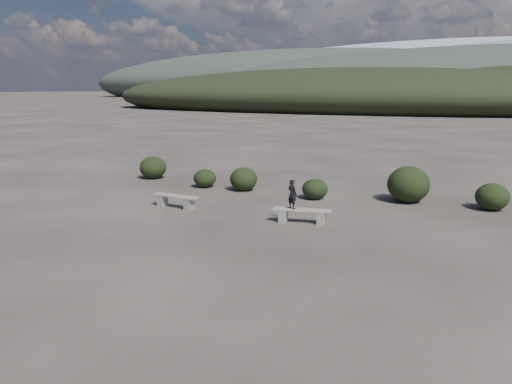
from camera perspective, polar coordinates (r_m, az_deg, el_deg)
The scene contains 11 objects.
ground at distance 14.14m, azimuth -7.19°, elevation -6.88°, with size 1200.00×1200.00×0.00m, color #2F2925.
bench_left at distance 19.37m, azimuth -9.19°, elevation -0.93°, with size 1.96×0.49×0.49m.
bench_right at distance 17.02m, azimuth 5.28°, elevation -2.58°, with size 2.01×0.87×0.49m.
seated_person at distance 16.91m, azimuth 4.16°, elevation -0.23°, with size 0.37×0.24×1.01m, color black.
shrub_a at distance 23.19m, azimuth -5.87°, elevation 1.58°, with size 1.04×1.04×0.85m, color black.
shrub_b at distance 22.30m, azimuth -1.43°, elevation 1.49°, with size 1.23×1.23×1.05m, color black.
shrub_c at distance 20.74m, azimuth 6.76°, elevation 0.35°, with size 1.07×1.07×0.85m, color black.
shrub_d at distance 20.90m, azimuth 17.04°, elevation 0.85°, with size 1.67×1.67×1.46m, color black.
shrub_e at distance 20.72m, azimuth 25.40°, elevation -0.49°, with size 1.23×1.23×1.02m, color black.
shrub_f at distance 25.86m, azimuth -11.70°, elevation 2.77°, with size 1.34×1.34×1.14m, color black.
mountain_ridges at distance 350.50m, azimuth 24.98°, elevation 11.71°, with size 500.00×400.00×56.00m.
Camera 1 is at (7.58, -11.06, 4.49)m, focal length 35.00 mm.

